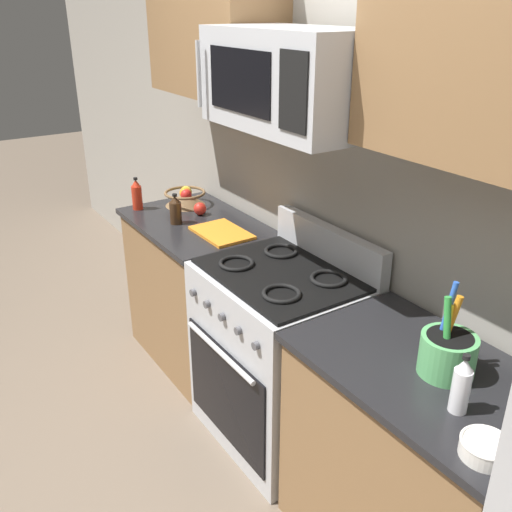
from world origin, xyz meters
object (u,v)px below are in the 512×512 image
Objects in this scene: bottle_hot_sauce at (137,195)px; bottle_vinegar at (461,386)px; apple_loose at (200,209)px; bottle_soy at (176,210)px; utensil_crock at (448,353)px; prep_bowl at (485,448)px; microwave at (291,79)px; fruit_basket at (185,197)px; cutting_board at (222,233)px; range_oven at (280,355)px.

bottle_vinegar is at bearing 2.53° from bottle_hot_sauce.
bottle_soy is (0.05, -0.18, 0.04)m from apple_loose.
utensil_crock is 2.25× the size of prep_bowl.
bottle_hot_sauce is (-1.22, -0.22, -0.78)m from microwave.
fruit_basket is (-1.13, 0.05, -0.82)m from microwave.
bottle_soy is (-1.94, -0.01, -0.01)m from bottle_vinegar.
apple_loose is 0.37× the size of bottle_vinegar.
apple_loose is 0.34m from cutting_board.
range_oven reaches higher than cutting_board.
bottle_vinegar is 1.42× the size of prep_bowl.
bottle_soy is at bearing 177.79° from prep_bowl.
utensil_crock is at bearing 1.75° from range_oven.
bottle_vinegar is at bearing -4.79° from apple_loose.
prep_bowl is at bearing -6.53° from fruit_basket.
prep_bowl is (2.11, -0.08, -0.05)m from bottle_soy.
microwave reaches higher than fruit_basket.
microwave is at bearing 90.01° from range_oven.
bottle_hot_sauce is (-1.22, -0.20, 0.53)m from range_oven.
cutting_board is 1.70× the size of bottle_hot_sauce.
cutting_board is 0.67m from bottle_hot_sauce.
prep_bowl is (1.82, -0.22, 0.02)m from cutting_board.
microwave is 1.21m from utensil_crock.
cutting_board is at bearing 177.67° from range_oven.
prep_bowl is (1.23, -0.22, -0.84)m from microwave.
fruit_basket is (-1.13, 0.08, 0.49)m from range_oven.
range_oven reaches higher than apple_loose.
prep_bowl is (2.16, -0.26, -0.01)m from apple_loose.
fruit_basket is 1.45× the size of bottle_soy.
bottle_soy is (-1.79, -0.14, -0.00)m from utensil_crock.
bottle_hot_sauce is at bearing -169.58° from microwave.
bottle_hot_sauce is (-2.13, -0.23, 0.01)m from utensil_crock.
fruit_basket is 3.36× the size of apple_loose.
range_oven is at bearing -2.33° from cutting_board.
microwave is at bearing 169.93° from prep_bowl.
microwave is at bearing -179.94° from utensil_crock.
bottle_hot_sauce is at bearing -179.87° from prep_bowl.
microwave is 1.24m from apple_loose.
utensil_crock is 0.39m from prep_bowl.
bottle_vinegar reaches higher than fruit_basket.
apple_loose is (0.21, -0.01, -0.01)m from fruit_basket.
utensil_crock is 1.51m from cutting_board.
prep_bowl is (2.36, -0.27, -0.02)m from fruit_basket.
bottle_soy is (-0.87, -0.14, -0.79)m from microwave.
cutting_board is at bearing 25.52° from bottle_soy.
microwave reaches higher than bottle_soy.
microwave is 10.42× the size of apple_loose.
bottle_vinegar reaches higher than bottle_soy.
range_oven is 5.36× the size of bottle_vinegar.
bottle_hot_sauce is at bearing -173.97° from utensil_crock.
range_oven is 6.21× the size of bottle_soy.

